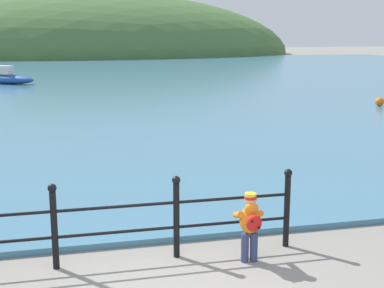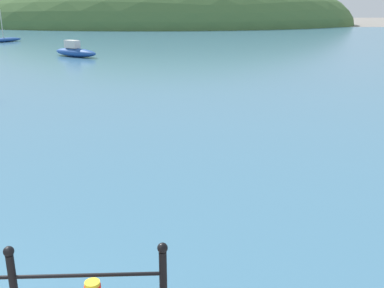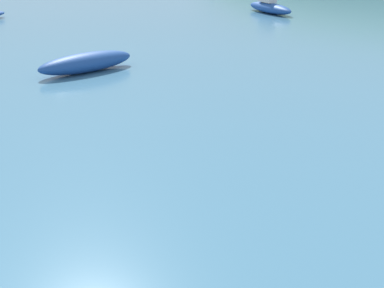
% 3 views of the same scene
% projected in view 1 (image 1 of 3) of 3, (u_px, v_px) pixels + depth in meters
% --- Properties ---
extents(water, '(80.00, 60.00, 0.10)m').
position_uv_depth(water, '(81.00, 78.00, 36.66)').
color(water, teal).
rests_on(water, ground).
extents(far_hillside, '(62.43, 34.34, 17.67)m').
position_uv_depth(far_hillside, '(71.00, 55.00, 74.24)').
color(far_hillside, '#476B38').
rests_on(far_hillside, ground).
extents(iron_railing, '(5.18, 0.12, 1.21)m').
position_uv_depth(iron_railing, '(117.00, 219.00, 7.40)').
color(iron_railing, black).
rests_on(iron_railing, ground).
extents(child_in_coat, '(0.39, 0.54, 1.00)m').
position_uv_depth(child_in_coat, '(250.00, 221.00, 7.42)').
color(child_in_coat, navy).
rests_on(child_in_coat, ground).
extents(boat_far_right, '(3.58, 2.99, 1.08)m').
position_uv_depth(boat_far_right, '(8.00, 78.00, 32.08)').
color(boat_far_right, '#1E4793').
rests_on(boat_far_right, water).
extents(mooring_buoy, '(0.37, 0.37, 0.37)m').
position_uv_depth(mooring_buoy, '(380.00, 102.00, 22.57)').
color(mooring_buoy, orange).
rests_on(mooring_buoy, water).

